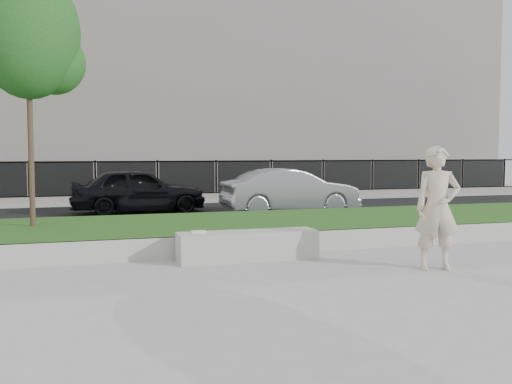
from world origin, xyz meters
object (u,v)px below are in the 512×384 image
object	(u,v)px
car_dark	(139,190)
car_silver	(290,191)
man	(437,208)
book	(199,232)
stone_bench	(248,246)
young_tree	(32,38)

from	to	relation	value
car_dark	car_silver	size ratio (longest dim) A/B	0.98
man	book	bearing A→B (deg)	169.74
book	car_dark	bearing A→B (deg)	95.61
stone_bench	young_tree	bearing A→B (deg)	142.00
book	young_tree	size ratio (longest dim) A/B	0.05
book	car_dark	xyz separation A→B (m)	(-0.23, 8.10, 0.21)
book	car_dark	size ratio (longest dim) A/B	0.06
young_tree	car_dark	xyz separation A→B (m)	(2.59, 5.34, -3.46)
stone_bench	car_silver	distance (m)	7.44
stone_bench	young_tree	world-z (taller)	young_tree
young_tree	stone_bench	bearing A→B (deg)	-38.00
man	car_silver	distance (m)	8.37
stone_bench	car_dark	size ratio (longest dim) A/B	0.61
stone_bench	man	size ratio (longest dim) A/B	1.24
stone_bench	man	bearing A→B (deg)	-32.07
man	book	size ratio (longest dim) A/B	7.93
car_silver	car_dark	bearing A→B (deg)	69.83
car_silver	book	bearing A→B (deg)	146.88
man	car_dark	xyz separation A→B (m)	(-3.79, 9.91, -0.27)
man	young_tree	world-z (taller)	young_tree
stone_bench	man	xyz separation A→B (m)	(2.70, -1.69, 0.75)
stone_bench	young_tree	distance (m)	6.11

